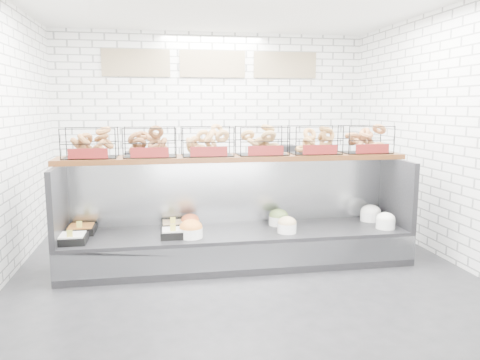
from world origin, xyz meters
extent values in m
plane|color=black|center=(0.00, 0.00, 0.00)|extent=(5.50, 5.50, 0.00)
cube|color=white|center=(0.00, 2.75, 1.50)|extent=(5.00, 0.02, 3.00)
cube|color=white|center=(2.50, 0.00, 1.50)|extent=(0.02, 5.50, 3.00)
cube|color=tan|center=(-1.20, 2.72, 2.50)|extent=(1.05, 0.03, 0.42)
cube|color=tan|center=(0.00, 2.72, 2.50)|extent=(1.05, 0.03, 0.42)
cube|color=tan|center=(1.20, 2.72, 2.50)|extent=(1.05, 0.03, 0.42)
cube|color=black|center=(0.00, 0.30, 0.20)|extent=(4.00, 0.90, 0.40)
cube|color=#93969B|center=(0.00, -0.14, 0.22)|extent=(4.00, 0.03, 0.28)
cube|color=#93969B|center=(0.00, 0.71, 0.80)|extent=(4.00, 0.08, 0.80)
cube|color=black|center=(-1.97, 0.30, 0.80)|extent=(0.06, 0.90, 0.80)
cube|color=black|center=(1.97, 0.30, 0.80)|extent=(0.06, 0.90, 0.80)
cube|color=black|center=(-1.82, 0.11, 0.44)|extent=(0.31, 0.31, 0.08)
cube|color=silver|center=(-1.82, 0.11, 0.48)|extent=(0.26, 0.26, 0.04)
cube|color=#E0D34D|center=(-1.82, 0.00, 0.53)|extent=(0.06, 0.01, 0.08)
cube|color=black|center=(-1.78, 0.48, 0.44)|extent=(0.31, 0.31, 0.08)
cube|color=orange|center=(-1.78, 0.48, 0.48)|extent=(0.26, 0.26, 0.04)
cube|color=#E0D34D|center=(-1.78, 0.38, 0.53)|extent=(0.06, 0.01, 0.08)
cube|color=black|center=(-0.76, 0.14, 0.44)|extent=(0.27, 0.27, 0.08)
cube|color=white|center=(-0.76, 0.14, 0.48)|extent=(0.23, 0.23, 0.04)
cube|color=#E0D34D|center=(-0.76, 0.05, 0.53)|extent=(0.06, 0.01, 0.08)
cube|color=black|center=(-0.75, 0.48, 0.44)|extent=(0.27, 0.27, 0.08)
cube|color=#D5B583|center=(-0.75, 0.48, 0.48)|extent=(0.23, 0.23, 0.04)
cube|color=#E0D34D|center=(-0.75, 0.39, 0.53)|extent=(0.06, 0.01, 0.08)
cylinder|color=white|center=(-0.56, 0.10, 0.46)|extent=(0.26, 0.26, 0.11)
ellipsoid|color=orange|center=(-0.56, 0.10, 0.52)|extent=(0.25, 0.25, 0.18)
cylinder|color=white|center=(-0.55, 0.43, 0.46)|extent=(0.22, 0.22, 0.11)
ellipsoid|color=#C05328|center=(-0.55, 0.43, 0.52)|extent=(0.21, 0.21, 0.15)
cylinder|color=white|center=(0.54, 0.11, 0.46)|extent=(0.22, 0.22, 0.11)
ellipsoid|color=tan|center=(0.54, 0.11, 0.52)|extent=(0.21, 0.21, 0.15)
cylinder|color=white|center=(0.53, 0.47, 0.46)|extent=(0.24, 0.24, 0.11)
ellipsoid|color=olive|center=(0.53, 0.47, 0.52)|extent=(0.23, 0.23, 0.16)
cylinder|color=white|center=(1.74, 0.09, 0.46)|extent=(0.22, 0.22, 0.11)
ellipsoid|color=white|center=(1.74, 0.09, 0.52)|extent=(0.22, 0.22, 0.15)
cylinder|color=white|center=(1.74, 0.48, 0.46)|extent=(0.26, 0.26, 0.11)
ellipsoid|color=silver|center=(1.74, 0.48, 0.52)|extent=(0.25, 0.25, 0.18)
cube|color=#43220E|center=(0.00, 0.52, 1.23)|extent=(4.10, 0.50, 0.06)
cube|color=black|center=(-1.64, 0.52, 1.43)|extent=(0.60, 0.38, 0.34)
cube|color=maroon|center=(-1.64, 0.32, 1.33)|extent=(0.42, 0.02, 0.11)
cube|color=black|center=(-0.99, 0.52, 1.43)|extent=(0.60, 0.38, 0.34)
cube|color=maroon|center=(-0.99, 0.32, 1.33)|extent=(0.42, 0.02, 0.11)
cube|color=black|center=(-0.33, 0.52, 1.43)|extent=(0.60, 0.38, 0.34)
cube|color=maroon|center=(-0.33, 0.32, 1.33)|extent=(0.42, 0.02, 0.11)
cube|color=black|center=(0.33, 0.52, 1.43)|extent=(0.60, 0.38, 0.34)
cube|color=maroon|center=(0.33, 0.32, 1.33)|extent=(0.42, 0.02, 0.11)
cube|color=black|center=(0.99, 0.52, 1.43)|extent=(0.60, 0.38, 0.34)
cube|color=maroon|center=(0.99, 0.32, 1.33)|extent=(0.42, 0.02, 0.11)
cube|color=black|center=(1.64, 0.52, 1.43)|extent=(0.60, 0.38, 0.34)
cube|color=maroon|center=(1.64, 0.32, 1.33)|extent=(0.42, 0.02, 0.11)
cube|color=#93969B|center=(0.00, 2.43, 0.45)|extent=(4.00, 0.60, 0.90)
cube|color=black|center=(-1.20, 2.37, 1.02)|extent=(0.40, 0.30, 0.24)
cube|color=silver|center=(-0.64, 2.43, 0.99)|extent=(0.35, 0.28, 0.18)
cylinder|color=#BB2E32|center=(0.61, 2.49, 1.01)|extent=(0.09, 0.09, 0.22)
cube|color=black|center=(1.17, 2.47, 1.05)|extent=(0.30, 0.30, 0.30)
camera|label=1|loc=(-0.89, -4.92, 1.85)|focal=35.00mm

